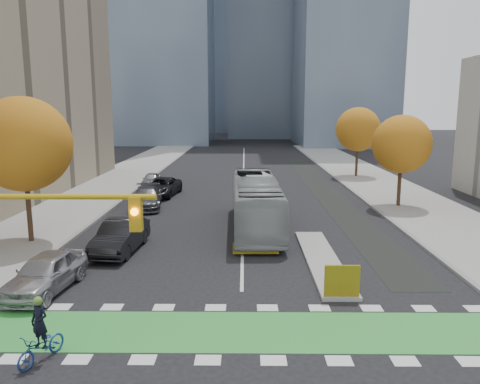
{
  "coord_description": "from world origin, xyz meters",
  "views": [
    {
      "loc": [
        0.11,
        -13.51,
        7.6
      ],
      "look_at": [
        -0.14,
        11.89,
        3.0
      ],
      "focal_mm": 35.0,
      "sensor_mm": 36.0,
      "label": 1
    }
  ],
  "objects_px": {
    "parked_car_c": "(146,198)",
    "parked_car_d": "(161,187)",
    "hazard_board": "(342,281)",
    "parked_car_e": "(151,180)",
    "tree_west": "(24,144)",
    "tree_east_near": "(402,144)",
    "cyclist": "(41,340)",
    "parked_car_a": "(46,273)",
    "parked_car_b": "(120,236)",
    "tree_east_far": "(358,129)",
    "bus": "(256,203)"
  },
  "relations": [
    {
      "from": "parked_car_c",
      "to": "parked_car_d",
      "type": "relative_size",
      "value": 0.97
    },
    {
      "from": "hazard_board",
      "to": "parked_car_e",
      "type": "bearing_deg",
      "value": 115.42
    },
    {
      "from": "tree_west",
      "to": "parked_car_d",
      "type": "distance_m",
      "value": 16.08
    },
    {
      "from": "tree_east_near",
      "to": "cyclist",
      "type": "distance_m",
      "value": 29.13
    },
    {
      "from": "cyclist",
      "to": "parked_car_a",
      "type": "xyz_separation_m",
      "value": [
        -2.17,
        5.5,
        0.11
      ]
    },
    {
      "from": "tree_east_near",
      "to": "parked_car_a",
      "type": "height_order",
      "value": "tree_east_near"
    },
    {
      "from": "parked_car_b",
      "to": "cyclist",
      "type": "bearing_deg",
      "value": -82.96
    },
    {
      "from": "parked_car_a",
      "to": "parked_car_c",
      "type": "bearing_deg",
      "value": 94.16
    },
    {
      "from": "hazard_board",
      "to": "tree_east_near",
      "type": "height_order",
      "value": "tree_east_near"
    },
    {
      "from": "tree_east_far",
      "to": "bus",
      "type": "relative_size",
      "value": 0.64
    },
    {
      "from": "bus",
      "to": "tree_west",
      "type": "bearing_deg",
      "value": -166.5
    },
    {
      "from": "tree_east_near",
      "to": "parked_car_b",
      "type": "distance_m",
      "value": 22.16
    },
    {
      "from": "tree_east_far",
      "to": "cyclist",
      "type": "xyz_separation_m",
      "value": [
        -18.53,
        -38.5,
        -4.55
      ]
    },
    {
      "from": "tree_east_near",
      "to": "bus",
      "type": "height_order",
      "value": "tree_east_near"
    },
    {
      "from": "parked_car_d",
      "to": "parked_car_e",
      "type": "distance_m",
      "value": 5.33
    },
    {
      "from": "bus",
      "to": "parked_car_d",
      "type": "distance_m",
      "value": 13.75
    },
    {
      "from": "tree_east_far",
      "to": "parked_car_e",
      "type": "distance_m",
      "value": 22.91
    },
    {
      "from": "tree_west",
      "to": "parked_car_b",
      "type": "relative_size",
      "value": 1.6
    },
    {
      "from": "parked_car_c",
      "to": "tree_east_far",
      "type": "bearing_deg",
      "value": 31.74
    },
    {
      "from": "tree_west",
      "to": "parked_car_a",
      "type": "xyz_separation_m",
      "value": [
        3.8,
        -7.0,
        -4.81
      ]
    },
    {
      "from": "parked_car_a",
      "to": "tree_west",
      "type": "bearing_deg",
      "value": 125.38
    },
    {
      "from": "hazard_board",
      "to": "parked_car_c",
      "type": "bearing_deg",
      "value": 123.33
    },
    {
      "from": "bus",
      "to": "parked_car_e",
      "type": "distance_m",
      "value": 18.93
    },
    {
      "from": "cyclist",
      "to": "parked_car_a",
      "type": "relative_size",
      "value": 0.44
    },
    {
      "from": "tree_east_far",
      "to": "parked_car_c",
      "type": "bearing_deg",
      "value": -140.44
    },
    {
      "from": "parked_car_b",
      "to": "parked_car_e",
      "type": "distance_m",
      "value": 21.22
    },
    {
      "from": "parked_car_b",
      "to": "parked_car_e",
      "type": "height_order",
      "value": "parked_car_b"
    },
    {
      "from": "parked_car_d",
      "to": "parked_car_e",
      "type": "xyz_separation_m",
      "value": [
        -1.83,
        5.0,
        -0.12
      ]
    },
    {
      "from": "hazard_board",
      "to": "cyclist",
      "type": "height_order",
      "value": "cyclist"
    },
    {
      "from": "tree_east_near",
      "to": "parked_car_e",
      "type": "xyz_separation_m",
      "value": [
        -21.0,
        9.55,
        -4.2
      ]
    },
    {
      "from": "hazard_board",
      "to": "tree_west",
      "type": "bearing_deg",
      "value": 154.01
    },
    {
      "from": "parked_car_c",
      "to": "parked_car_d",
      "type": "distance_m",
      "value": 5.01
    },
    {
      "from": "tree_east_near",
      "to": "tree_east_far",
      "type": "height_order",
      "value": "tree_east_far"
    },
    {
      "from": "tree_west",
      "to": "parked_car_a",
      "type": "distance_m",
      "value": 9.3
    },
    {
      "from": "bus",
      "to": "tree_east_far",
      "type": "bearing_deg",
      "value": 61.33
    },
    {
      "from": "parked_car_e",
      "to": "bus",
      "type": "bearing_deg",
      "value": -59.38
    },
    {
      "from": "parked_car_c",
      "to": "hazard_board",
      "type": "bearing_deg",
      "value": -64.49
    },
    {
      "from": "cyclist",
      "to": "parked_car_a",
      "type": "distance_m",
      "value": 5.92
    },
    {
      "from": "parked_car_c",
      "to": "parked_car_e",
      "type": "height_order",
      "value": "parked_car_c"
    },
    {
      "from": "tree_east_far",
      "to": "parked_car_c",
      "type": "relative_size",
      "value": 1.41
    },
    {
      "from": "parked_car_d",
      "to": "hazard_board",
      "type": "bearing_deg",
      "value": -56.63
    },
    {
      "from": "hazard_board",
      "to": "tree_west",
      "type": "relative_size",
      "value": 0.17
    },
    {
      "from": "tree_east_far",
      "to": "cyclist",
      "type": "bearing_deg",
      "value": -115.7
    },
    {
      "from": "tree_east_near",
      "to": "bus",
      "type": "distance_m",
      "value": 13.35
    },
    {
      "from": "bus",
      "to": "parked_car_d",
      "type": "bearing_deg",
      "value": 124.34
    },
    {
      "from": "parked_car_b",
      "to": "parked_car_c",
      "type": "xyz_separation_m",
      "value": [
        -0.91,
        11.07,
        -0.06
      ]
    },
    {
      "from": "cyclist",
      "to": "tree_east_far",
      "type": "bearing_deg",
      "value": 86.56
    },
    {
      "from": "tree_west",
      "to": "bus",
      "type": "distance_m",
      "value": 13.86
    },
    {
      "from": "tree_east_near",
      "to": "parked_car_c",
      "type": "relative_size",
      "value": 1.3
    },
    {
      "from": "parked_car_b",
      "to": "tree_west",
      "type": "bearing_deg",
      "value": 169.14
    }
  ]
}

